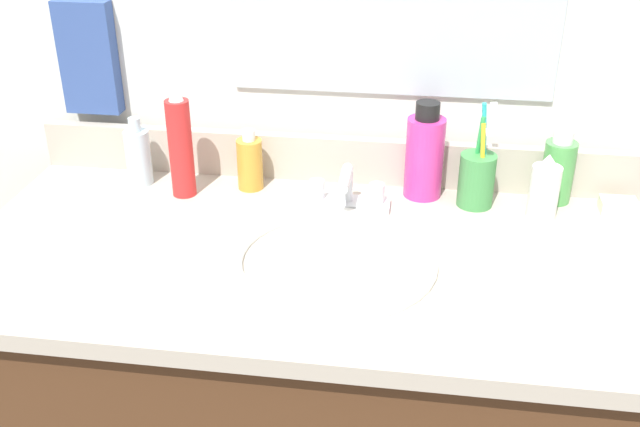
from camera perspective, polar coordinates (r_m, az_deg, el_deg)
The scene contains 15 objects.
vanity_cabinet at distance 1.47m, azimuth -0.43°, elevation -15.94°, with size 1.13×0.53×0.72m, color #4C2D19.
countertop at distance 1.24m, azimuth -0.50°, elevation -3.42°, with size 1.18×0.57×0.03m, color #B2A899.
backsplash at distance 1.46m, azimuth 1.12°, elevation 4.20°, with size 1.18×0.02×0.09m, color #B2A899.
back_wall at distance 1.57m, azimuth 1.36°, elevation 0.37°, with size 2.28×0.04×1.30m, color silver.
hand_towel at distance 1.55m, azimuth -17.30°, elevation 11.32°, with size 0.11×0.04×0.22m, color #334C8C.
sink_basin at distance 1.22m, azimuth 0.96°, elevation -4.94°, with size 0.34×0.34×0.11m.
faucet at distance 1.36m, azimuth 2.03°, elevation 1.53°, with size 0.16×0.10×0.08m.
bottle_spray_red at distance 1.40m, azimuth -10.63°, elevation 5.16°, with size 0.04×0.04×0.22m.
bottle_lotion_white at distance 1.37m, azimuth 16.80°, elevation 1.80°, with size 0.05×0.05×0.12m.
bottle_gel_clear at distance 1.48m, azimuth -13.73°, elevation 4.31°, with size 0.05×0.05×0.13m.
bottle_soap_pink at distance 1.39m, azimuth 8.01°, elevation 4.50°, with size 0.07×0.07×0.18m.
bottle_oil_amber at distance 1.43m, azimuth -5.39°, elevation 3.88°, with size 0.05×0.05×0.12m.
bottle_toner_green at distance 1.43m, azimuth 17.75°, elevation 3.22°, with size 0.06×0.06×0.14m.
cup_green at distance 1.38m, azimuth 11.91°, elevation 2.68°, with size 0.07×0.07×0.20m.
soap_bar at distance 1.45m, azimuth 21.85°, elevation 0.55°, with size 0.06×0.04×0.02m, color white.
Camera 1 is at (0.16, -1.05, 1.38)m, focal length 41.81 mm.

